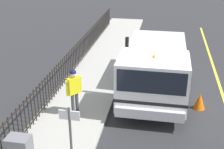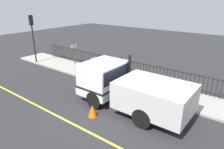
# 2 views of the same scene
# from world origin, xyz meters

# --- Properties ---
(ground_plane) EXTENTS (58.16, 58.16, 0.00)m
(ground_plane) POSITION_xyz_m (0.00, 0.00, 0.00)
(ground_plane) COLOR #2B2B2D
(ground_plane) RESTS_ON ground
(sidewalk_slab) EXTENTS (2.57, 26.44, 0.12)m
(sidewalk_slab) POSITION_xyz_m (3.18, 0.00, 0.06)
(sidewalk_slab) COLOR #A3A099
(sidewalk_slab) RESTS_ON ground
(work_truck) EXTENTS (2.55, 6.18, 2.63)m
(work_truck) POSITION_xyz_m (0.34, -0.37, 1.28)
(work_truck) COLOR white
(work_truck) RESTS_ON ground
(worker_standing) EXTENTS (0.49, 0.52, 1.75)m
(worker_standing) POSITION_xyz_m (3.09, 1.81, 1.19)
(worker_standing) COLOR yellow
(worker_standing) RESTS_ON sidewalk_slab
(iron_fence) EXTENTS (0.04, 22.51, 1.22)m
(iron_fence) POSITION_xyz_m (4.30, 0.00, 0.74)
(iron_fence) COLOR black
(iron_fence) RESTS_ON sidewalk_slab
(traffic_cone) EXTENTS (0.45, 0.45, 0.64)m
(traffic_cone) POSITION_xyz_m (-1.48, 0.42, 0.32)
(traffic_cone) COLOR orange
(traffic_cone) RESTS_ON ground
(street_sign) EXTENTS (0.50, 0.06, 2.40)m
(street_sign) POSITION_xyz_m (2.04, 5.42, 1.62)
(street_sign) COLOR #4C4C4C
(street_sign) RESTS_ON sidewalk_slab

